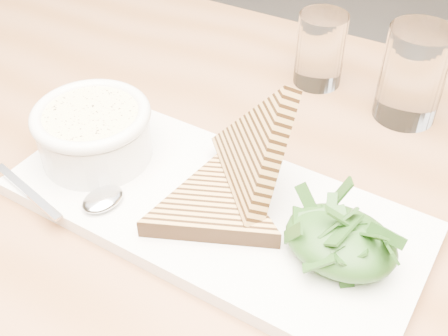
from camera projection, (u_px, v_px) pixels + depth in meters
The scene contains 14 objects.
table_top at pixel (208, 184), 0.66m from camera, with size 1.18×0.78×0.04m, color #905F3D.
table_leg_bl at pixel (107, 132), 1.34m from camera, with size 0.06×0.06×0.70m, color #905F3D.
platter at pixel (214, 208), 0.59m from camera, with size 0.44×0.20×0.02m, color white.
soup_bowl at pixel (95, 138), 0.63m from camera, with size 0.12×0.12×0.05m, color white.
soup at pixel (91, 116), 0.61m from camera, with size 0.11×0.11×0.01m, color #F8E4A4.
bowl_rim at pixel (91, 115), 0.61m from camera, with size 0.13×0.13×0.01m, color white.
sandwich_flat at pixel (214, 206), 0.57m from camera, with size 0.16×0.16×0.02m, color tan, non-canonical shape.
sandwich_lean at pixel (253, 152), 0.57m from camera, with size 0.16×0.16×0.09m, color tan, non-canonical shape.
salad_base at pixel (341, 241), 0.52m from camera, with size 0.11×0.08×0.04m, color #1E4215.
arugula_pile at pixel (342, 237), 0.51m from camera, with size 0.11×0.10×0.05m, color #264D19, non-canonical shape.
spoon_bowl at pixel (103, 199), 0.58m from camera, with size 0.03×0.05×0.01m, color silver.
spoon_handle at pixel (27, 191), 0.59m from camera, with size 0.12×0.01×0.00m, color silver.
glass_near at pixel (320, 50), 0.76m from camera, with size 0.07×0.07×0.10m, color white.
glass_far at pixel (413, 75), 0.69m from camera, with size 0.08×0.08×0.12m, color white.
Camera 1 is at (0.07, -0.25, 1.18)m, focal length 45.00 mm.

